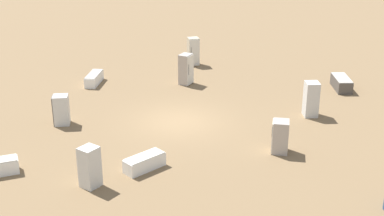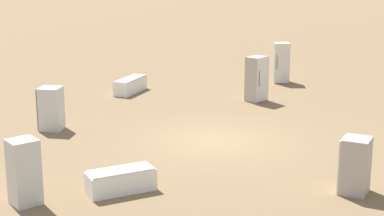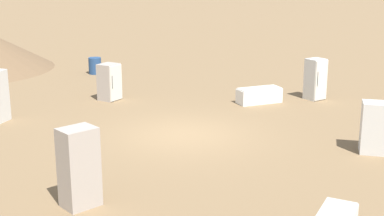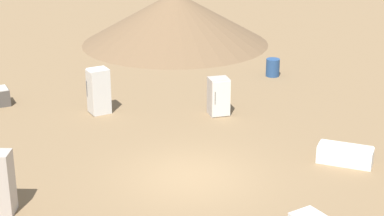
% 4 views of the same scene
% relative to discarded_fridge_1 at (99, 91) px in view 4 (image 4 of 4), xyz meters
% --- Properties ---
extents(ground_plane, '(1000.00, 1000.00, 0.00)m').
position_rel_discarded_fridge_1_xyz_m(ground_plane, '(-6.36, -1.67, -0.88)').
color(ground_plane, brown).
extents(dirt_mound, '(10.05, 10.05, 2.80)m').
position_rel_discarded_fridge_1_xyz_m(dirt_mound, '(9.38, -5.79, 0.52)').
color(dirt_mound, brown).
rests_on(dirt_mound, ground_plane).
extents(discarded_fridge_1, '(0.78, 0.87, 1.75)m').
position_rel_discarded_fridge_1_xyz_m(discarded_fridge_1, '(0.00, 0.00, 0.00)').
color(discarded_fridge_1, silver).
rests_on(discarded_fridge_1, ground_plane).
extents(discarded_fridge_6, '(1.59, 1.74, 0.59)m').
position_rel_discarded_fridge_1_xyz_m(discarded_fridge_6, '(-6.94, -6.61, -0.58)').
color(discarded_fridge_6, white).
rests_on(discarded_fridge_6, ground_plane).
extents(discarded_fridge_8, '(0.71, 0.76, 1.43)m').
position_rel_discarded_fridge_1_xyz_m(discarded_fridge_8, '(-1.56, -4.31, -0.16)').
color(discarded_fridge_8, '#A89E93').
rests_on(discarded_fridge_8, ground_plane).
extents(rusty_barrel, '(0.61, 0.61, 0.80)m').
position_rel_discarded_fridge_1_xyz_m(rusty_barrel, '(2.31, -8.32, -0.48)').
color(rusty_barrel, navy).
rests_on(rusty_barrel, ground_plane).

